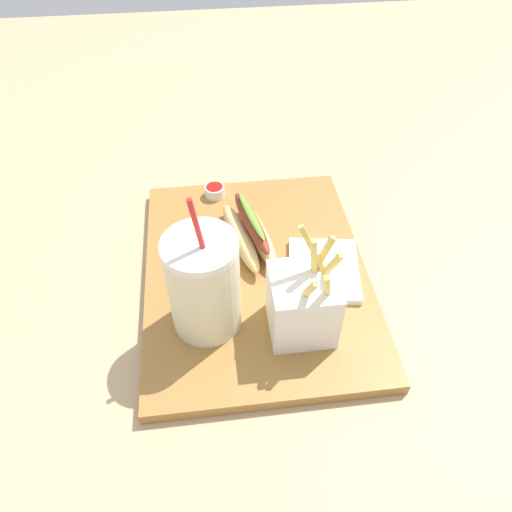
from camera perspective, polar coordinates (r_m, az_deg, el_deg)
ground_plane at (r=0.78m, az=0.00°, el=-3.07°), size 2.40×2.40×0.02m
food_tray at (r=0.77m, az=0.00°, el=-2.08°), size 0.45×0.34×0.02m
soda_cup at (r=0.64m, az=-6.19°, el=-3.35°), size 0.10×0.10×0.23m
fries_basket at (r=0.65m, az=5.52°, el=-5.62°), size 0.09×0.09×0.17m
hot_dog_1 at (r=0.78m, az=-0.85°, el=2.83°), size 0.18×0.09×0.06m
ketchup_cup_1 at (r=0.89m, az=-4.90°, el=7.72°), size 0.04×0.04×0.02m
napkin_stack at (r=0.76m, az=8.00°, el=-1.61°), size 0.14×0.13×0.01m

